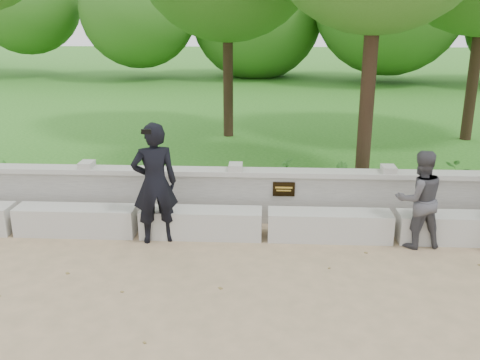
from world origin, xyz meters
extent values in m
plane|color=tan|center=(0.00, 0.00, 0.00)|extent=(80.00, 80.00, 0.00)
cube|color=#256216|center=(0.00, 14.00, 0.12)|extent=(40.00, 22.00, 0.25)
cube|color=beige|center=(-3.00, 1.90, 0.23)|extent=(1.90, 0.45, 0.45)
cube|color=beige|center=(-1.00, 1.90, 0.23)|extent=(1.90, 0.45, 0.45)
cube|color=beige|center=(1.00, 1.90, 0.23)|extent=(1.90, 0.45, 0.45)
cube|color=beige|center=(3.00, 1.90, 0.23)|extent=(1.90, 0.45, 0.45)
cube|color=beige|center=(0.00, 2.60, 0.41)|extent=(12.50, 0.25, 0.82)
cube|color=beige|center=(0.00, 2.60, 0.86)|extent=(12.50, 0.35, 0.08)
cube|color=black|center=(0.30, 2.46, 0.62)|extent=(0.36, 0.02, 0.24)
imported|color=black|center=(-1.66, 1.69, 0.93)|extent=(0.78, 0.63, 1.87)
cube|color=black|center=(-1.66, 1.31, 1.81)|extent=(0.14, 0.06, 0.07)
imported|color=#444449|center=(2.28, 1.72, 0.75)|extent=(0.81, 0.68, 1.49)
cylinder|color=#382619|center=(-1.02, 8.00, 2.14)|extent=(0.26, 0.26, 3.79)
cylinder|color=#382619|center=(1.84, 4.10, 2.25)|extent=(0.27, 0.27, 3.99)
cylinder|color=#382619|center=(5.12, 7.91, 2.28)|extent=(0.27, 0.27, 4.05)
imported|color=#337126|center=(-4.79, 3.30, 0.52)|extent=(0.34, 0.33, 0.54)
imported|color=#337126|center=(1.31, 3.30, 0.55)|extent=(0.33, 0.38, 0.60)
imported|color=#337126|center=(3.44, 3.30, 0.56)|extent=(0.65, 0.60, 0.61)
imported|color=#337126|center=(0.37, 3.62, 0.54)|extent=(0.34, 0.37, 0.58)
camera|label=1|loc=(0.02, -5.86, 3.39)|focal=40.00mm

